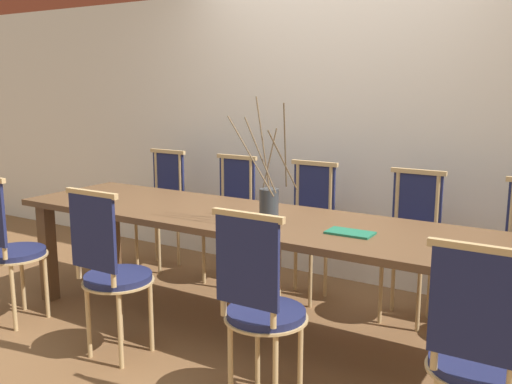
# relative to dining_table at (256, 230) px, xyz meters

# --- Properties ---
(ground_plane) EXTENTS (16.00, 16.00, 0.00)m
(ground_plane) POSITION_rel_dining_table_xyz_m (0.00, 0.00, -0.66)
(ground_plane) COLOR brown
(wall_rear) EXTENTS (12.00, 0.06, 3.20)m
(wall_rear) POSITION_rel_dining_table_xyz_m (0.00, 1.23, 0.94)
(wall_rear) COLOR silver
(wall_rear) RESTS_ON ground_plane
(dining_table) EXTENTS (3.30, 0.83, 0.74)m
(dining_table) POSITION_rel_dining_table_xyz_m (0.00, 0.00, 0.00)
(dining_table) COLOR brown
(dining_table) RESTS_ON ground_plane
(chair_near_leftend) EXTENTS (0.40, 0.40, 0.98)m
(chair_near_leftend) POSITION_rel_dining_table_xyz_m (-1.41, -0.71, -0.13)
(chair_near_leftend) COLOR #1E234C
(chair_near_leftend) RESTS_ON ground_plane
(chair_near_left) EXTENTS (0.40, 0.40, 0.98)m
(chair_near_left) POSITION_rel_dining_table_xyz_m (-0.50, -0.71, -0.13)
(chair_near_left) COLOR #1E234C
(chair_near_left) RESTS_ON ground_plane
(chair_near_center) EXTENTS (0.40, 0.40, 0.98)m
(chair_near_center) POSITION_rel_dining_table_xyz_m (0.46, -0.71, -0.13)
(chair_near_center) COLOR #1E234C
(chair_near_center) RESTS_ON ground_plane
(chair_near_right) EXTENTS (0.40, 0.40, 0.98)m
(chair_near_right) POSITION_rel_dining_table_xyz_m (1.42, -0.71, -0.13)
(chair_near_right) COLOR #1E234C
(chair_near_right) RESTS_ON ground_plane
(chair_far_leftend) EXTENTS (0.40, 0.40, 0.98)m
(chair_far_leftend) POSITION_rel_dining_table_xyz_m (-1.38, 0.71, -0.13)
(chair_far_leftend) COLOR #1E234C
(chair_far_leftend) RESTS_ON ground_plane
(chair_far_left) EXTENTS (0.40, 0.40, 0.98)m
(chair_far_left) POSITION_rel_dining_table_xyz_m (-0.68, 0.71, -0.13)
(chair_far_left) COLOR #1E234C
(chair_far_left) RESTS_ON ground_plane
(chair_far_center) EXTENTS (0.40, 0.40, 0.98)m
(chair_far_center) POSITION_rel_dining_table_xyz_m (-0.01, 0.71, -0.13)
(chair_far_center) COLOR #1E234C
(chair_far_center) RESTS_ON ground_plane
(chair_far_right) EXTENTS (0.40, 0.40, 0.98)m
(chair_far_right) POSITION_rel_dining_table_xyz_m (0.73, 0.71, -0.13)
(chair_far_right) COLOR #1E234C
(chair_far_right) RESTS_ON ground_plane
(vase_centerpiece) EXTENTS (0.34, 0.32, 0.72)m
(vase_centerpiece) POSITION_rel_dining_table_xyz_m (0.12, -0.06, 0.20)
(vase_centerpiece) COLOR #33383D
(vase_centerpiece) RESTS_ON dining_table
(book_stack) EXTENTS (0.25, 0.14, 0.01)m
(book_stack) POSITION_rel_dining_table_xyz_m (0.64, -0.08, 0.09)
(book_stack) COLOR #1E6B4C
(book_stack) RESTS_ON dining_table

